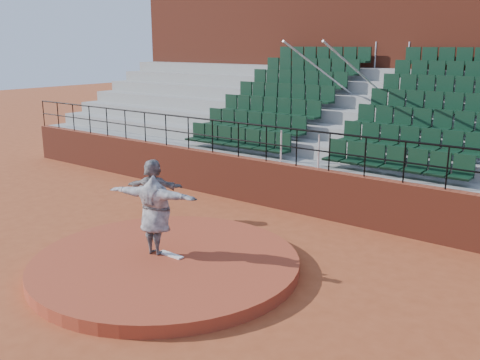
% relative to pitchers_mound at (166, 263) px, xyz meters
% --- Properties ---
extents(ground, '(90.00, 90.00, 0.00)m').
position_rel_pitchers_mound_xyz_m(ground, '(0.00, 0.00, -0.12)').
color(ground, '#9F4623').
rests_on(ground, ground).
extents(pitchers_mound, '(5.50, 5.50, 0.25)m').
position_rel_pitchers_mound_xyz_m(pitchers_mound, '(0.00, 0.00, 0.00)').
color(pitchers_mound, '#A23E24').
rests_on(pitchers_mound, ground).
extents(pitching_rubber, '(0.60, 0.15, 0.03)m').
position_rel_pitchers_mound_xyz_m(pitching_rubber, '(0.00, 0.15, 0.14)').
color(pitching_rubber, white).
rests_on(pitching_rubber, pitchers_mound).
extents(boundary_wall, '(24.00, 0.30, 1.30)m').
position_rel_pitchers_mound_xyz_m(boundary_wall, '(0.00, 5.00, 0.53)').
color(boundary_wall, maroon).
rests_on(boundary_wall, ground).
extents(wall_railing, '(24.04, 0.05, 1.03)m').
position_rel_pitchers_mound_xyz_m(wall_railing, '(0.00, 5.00, 1.90)').
color(wall_railing, black).
rests_on(wall_railing, boundary_wall).
extents(seating_deck, '(24.00, 5.97, 4.63)m').
position_rel_pitchers_mound_xyz_m(seating_deck, '(0.00, 8.64, 1.33)').
color(seating_deck, gray).
rests_on(seating_deck, ground).
extents(press_box_facade, '(24.00, 3.00, 7.10)m').
position_rel_pitchers_mound_xyz_m(press_box_facade, '(0.00, 12.60, 3.43)').
color(press_box_facade, maroon).
rests_on(press_box_facade, ground).
extents(pitcher, '(2.15, 1.04, 1.69)m').
position_rel_pitchers_mound_xyz_m(pitcher, '(-0.34, 0.07, 0.97)').
color(pitcher, black).
rests_on(pitcher, pitchers_mound).
extents(fielder, '(1.56, 1.11, 1.63)m').
position_rel_pitchers_mound_xyz_m(fielder, '(-2.60, 2.13, 0.69)').
color(fielder, black).
rests_on(fielder, ground).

